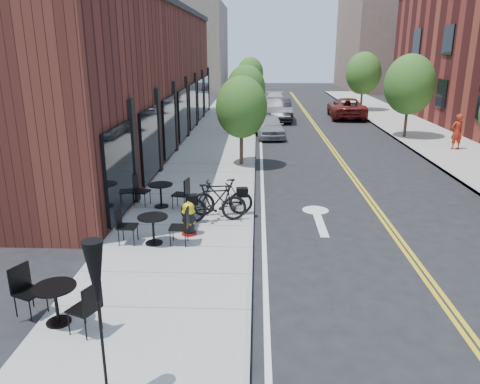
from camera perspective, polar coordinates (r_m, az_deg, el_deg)
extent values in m
plane|color=black|center=(12.19, 1.57, -7.25)|extent=(120.00, 120.00, 0.00)
cube|color=#9E9B93|center=(21.78, -3.44, 3.95)|extent=(4.00, 70.00, 0.12)
cube|color=#9E9B93|center=(23.84, 26.68, 3.29)|extent=(4.00, 70.00, 0.12)
cube|color=#421B15|center=(25.99, -12.92, 13.39)|extent=(5.00, 28.00, 7.00)
cube|color=#726656|center=(59.65, -5.95, 17.09)|extent=(8.00, 14.00, 10.00)
cube|color=brown|center=(63.15, 17.52, 17.34)|extent=(10.00, 16.00, 12.00)
cylinder|color=#382B1E|center=(20.53, 0.17, 5.63)|extent=(0.16, 0.16, 1.61)
ellipsoid|color=#2D5C1D|center=(20.26, 0.17, 10.31)|extent=(2.20, 2.20, 2.64)
cylinder|color=#382B1E|center=(28.40, 0.72, 8.94)|extent=(0.16, 0.16, 1.68)
ellipsoid|color=#2D5C1D|center=(28.20, 0.73, 12.49)|extent=(2.30, 2.30, 2.76)
cylinder|color=#382B1E|center=(36.34, 1.03, 10.68)|extent=(0.16, 0.16, 1.57)
ellipsoid|color=#2D5C1D|center=(36.19, 1.05, 13.24)|extent=(2.10, 2.10, 2.52)
cylinder|color=#382B1E|center=(44.29, 1.24, 11.95)|extent=(0.16, 0.16, 1.71)
ellipsoid|color=#2D5C1D|center=(44.16, 1.25, 14.30)|extent=(2.40, 2.40, 2.88)
cylinder|color=#382B1E|center=(28.69, 19.56, 8.19)|extent=(0.16, 0.16, 1.82)
ellipsoid|color=#2D5C1D|center=(28.48, 19.98, 12.22)|extent=(2.80, 2.80, 3.36)
cylinder|color=#382B1E|center=(40.22, 14.59, 10.95)|extent=(0.16, 0.16, 1.82)
ellipsoid|color=#2D5C1D|center=(40.07, 14.81, 13.83)|extent=(2.80, 2.80, 3.36)
cylinder|color=maroon|center=(13.01, -6.21, -5.00)|extent=(0.54, 0.54, 0.06)
cylinder|color=black|center=(12.90, -6.26, -3.72)|extent=(0.42, 0.42, 0.62)
cylinder|color=yellow|center=(12.79, -6.31, -2.38)|extent=(0.47, 0.47, 0.04)
cylinder|color=yellow|center=(12.76, -6.32, -2.03)|extent=(0.40, 0.40, 0.14)
ellipsoid|color=yellow|center=(12.74, -6.33, -1.68)|extent=(0.39, 0.39, 0.18)
cylinder|color=yellow|center=(12.71, -6.34, -1.29)|extent=(0.07, 0.07, 0.06)
imported|color=black|center=(14.22, -2.25, -0.64)|extent=(1.96, 0.82, 1.14)
imported|color=black|center=(13.69, -3.20, -1.31)|extent=(2.02, 0.97, 1.17)
cylinder|color=black|center=(9.70, -21.22, -14.54)|extent=(0.60, 0.60, 0.03)
cylinder|color=black|center=(9.52, -21.46, -12.70)|extent=(0.08, 0.08, 0.73)
cylinder|color=black|center=(9.35, -21.70, -10.73)|extent=(1.04, 1.04, 0.03)
cylinder|color=black|center=(12.56, -10.43, -6.12)|extent=(0.46, 0.46, 0.03)
cylinder|color=black|center=(12.43, -10.52, -4.61)|extent=(0.06, 0.06, 0.72)
cylinder|color=black|center=(12.30, -10.61, -3.02)|extent=(0.79, 0.79, 0.03)
cylinder|color=black|center=(15.34, -9.55, -1.71)|extent=(0.54, 0.54, 0.03)
cylinder|color=black|center=(15.23, -9.62, -0.44)|extent=(0.07, 0.07, 0.73)
cylinder|color=black|center=(15.12, -9.69, 0.89)|extent=(0.94, 0.94, 0.03)
cylinder|color=black|center=(7.08, -16.66, -15.12)|extent=(0.04, 0.04, 2.40)
cone|color=black|center=(6.73, -17.19, -9.88)|extent=(0.29, 0.29, 1.06)
imported|color=#919298|center=(27.57, 3.61, 8.01)|extent=(1.90, 3.96, 1.30)
imported|color=black|center=(34.07, 4.71, 10.00)|extent=(1.85, 4.91, 1.60)
imported|color=#BBBCC1|center=(40.84, 4.30, 11.01)|extent=(1.93, 4.58, 1.32)
imported|color=maroon|center=(36.17, 12.84, 9.97)|extent=(2.72, 5.45, 1.48)
imported|color=#A12815|center=(26.01, 24.92, 6.68)|extent=(0.73, 0.57, 1.77)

